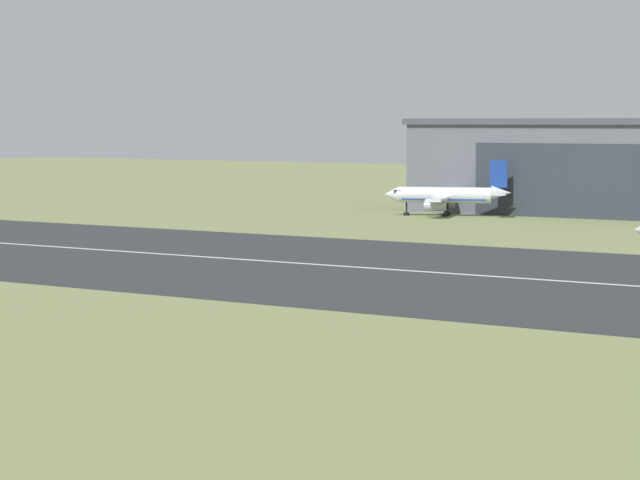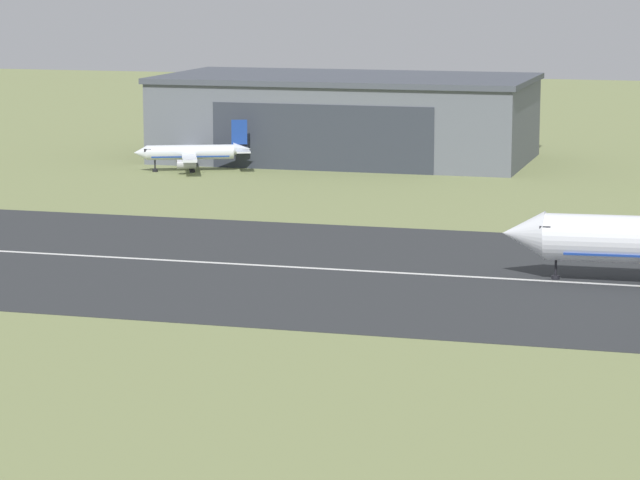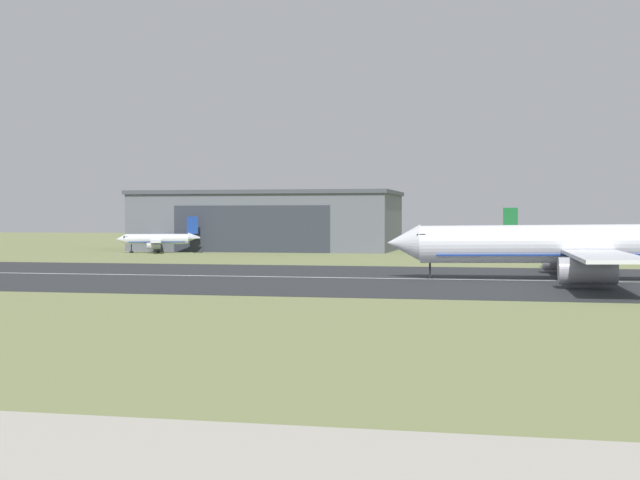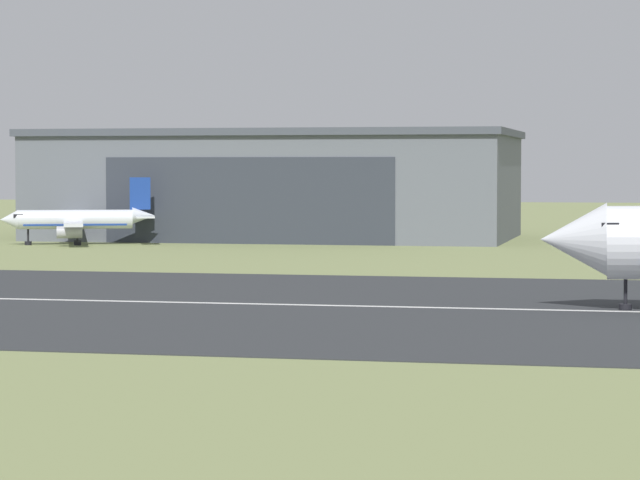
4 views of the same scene
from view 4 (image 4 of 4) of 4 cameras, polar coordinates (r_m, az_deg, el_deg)
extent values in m
cube|color=#2B2D30|center=(102.07, -2.93, -2.43)|extent=(461.34, 54.61, 0.06)
cube|color=silver|center=(102.07, -2.93, -2.41)|extent=(415.20, 0.70, 0.01)
cube|color=slate|center=(196.19, -1.53, 1.97)|extent=(59.57, 31.37, 12.99)
cube|color=#424751|center=(196.22, -1.53, 4.00)|extent=(60.57, 32.37, 0.90)
cube|color=#2D333D|center=(181.00, -2.75, 1.49)|extent=(35.74, 0.12, 10.39)
cone|color=silver|center=(99.30, 9.52, 0.02)|extent=(4.43, 4.85, 4.78)
cube|color=black|center=(99.22, 10.88, 0.56)|extent=(1.21, 4.06, 0.45)
cylinder|color=black|center=(99.49, 11.43, -1.99)|extent=(0.24, 0.24, 2.21)
cylinder|color=black|center=(99.57, 11.42, -2.50)|extent=(0.84, 0.84, 0.44)
cylinder|color=silver|center=(181.82, -9.20, 0.77)|extent=(13.29, 7.17, 2.26)
cone|color=silver|center=(181.93, -11.64, 0.75)|extent=(2.74, 2.86, 2.26)
cone|color=silver|center=(182.04, -6.66, 0.92)|extent=(3.28, 2.91, 2.04)
cube|color=black|center=(181.88, -11.29, 0.90)|extent=(1.74, 2.20, 0.44)
cube|color=navy|center=(181.84, -9.20, 0.58)|extent=(12.01, 6.56, 0.20)
cube|color=silver|center=(186.73, -9.29, 0.70)|extent=(4.87, 7.80, 0.40)
cylinder|color=#A8A8B2|center=(186.16, -9.42, 0.40)|extent=(3.25, 2.41, 1.40)
cube|color=silver|center=(176.94, -9.27, 0.59)|extent=(4.87, 7.80, 0.40)
cylinder|color=#A8A8B2|center=(177.58, -9.41, 0.29)|extent=(3.25, 2.41, 1.40)
cube|color=navy|center=(181.96, -6.79, 1.75)|extent=(2.38, 1.19, 3.84)
cube|color=silver|center=(184.90, -6.71, 0.93)|extent=(3.30, 4.02, 0.24)
cube|color=silver|center=(179.19, -6.61, 0.87)|extent=(3.30, 4.02, 0.24)
cylinder|color=black|center=(181.95, -10.93, 0.11)|extent=(0.24, 0.24, 1.88)
cylinder|color=black|center=(181.98, -10.93, -0.12)|extent=(0.84, 0.84, 0.44)
cylinder|color=black|center=(183.26, -9.13, 0.14)|extent=(0.24, 0.24, 1.88)
cylinder|color=black|center=(183.30, -9.12, -0.08)|extent=(0.84, 0.84, 0.44)
cylinder|color=black|center=(180.55, -9.12, 0.10)|extent=(0.24, 0.24, 1.88)
cylinder|color=black|center=(180.59, -9.12, -0.13)|extent=(0.84, 0.84, 0.44)
camera|label=1|loc=(47.01, 123.00, 3.39)|focal=85.00mm
camera|label=2|loc=(57.90, 175.38, 18.70)|focal=85.00mm
camera|label=3|loc=(16.39, 164.19, -7.64)|focal=50.00mm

